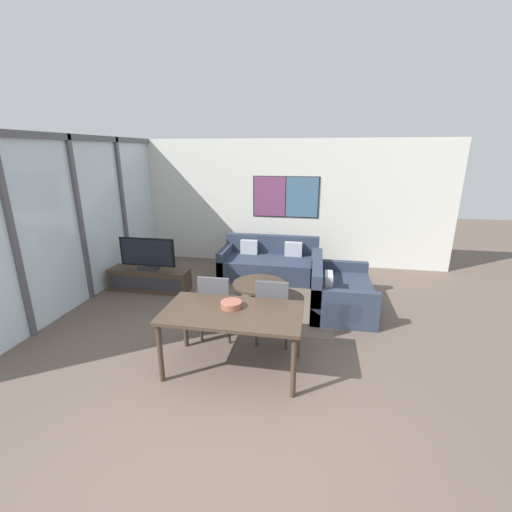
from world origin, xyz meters
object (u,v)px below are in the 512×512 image
Objects in this scene: tv_console at (150,279)px; sofa_main at (270,264)px; dining_table at (232,317)px; dining_chair_left at (217,303)px; fruit_bowl at (231,304)px; television at (147,254)px; coffee_table at (259,288)px; dining_chair_centre at (273,308)px; sofa_side at (336,293)px.

sofa_main reaches higher than tv_console.
dining_table is 0.78m from dining_chair_left.
dining_table is 0.16m from fruit_bowl.
television is 0.65× the size of dining_table.
dining_chair_left is at bearing -39.60° from tv_console.
fruit_bowl reaches higher than sofa_main.
dining_table is at bearing -89.47° from coffee_table.
dining_chair_left and dining_chair_centre have the same top height.
dining_chair_centre reaches higher than dining_table.
dining_table is (-1.29, -1.96, 0.42)m from sofa_side.
sofa_side is at bearing -2.60° from television.
dining_chair_left reaches higher than dining_table.
sofa_main is at bearing 90.00° from coffee_table.
fruit_bowl is (0.35, -0.56, 0.28)m from dining_chair_left.
coffee_table is 1.95m from fruit_bowl.
fruit_bowl is at bearing -127.72° from dining_chair_centre.
dining_table is (0.02, -1.97, 0.43)m from coffee_table.
sofa_side is 2.14m from dining_chair_left.
tv_console is 0.50m from television.
fruit_bowl is (-0.43, -0.55, 0.28)m from dining_chair_centre.
dining_table is (0.02, -3.27, 0.42)m from sofa_main.
coffee_table is at bearing 89.78° from sofa_side.
fruit_bowl reaches higher than dining_table.
sofa_side is at bearing 55.55° from dining_chair_centre.
dining_chair_centre is 0.75m from fruit_bowl.
television is 1.14× the size of coffee_table.
tv_console is at bearing -151.62° from sofa_main.
television is 2.46m from sofa_main.
dining_chair_left is 3.71× the size of fruit_bowl.
tv_console is at bearing 136.38° from fruit_bowl.
coffee_table is 0.98× the size of dining_chair_left.
dining_table is at bearing 146.69° from sofa_side.
tv_console is at bearing 150.03° from dining_chair_centre.
tv_console is 1.63× the size of coffee_table.
fruit_bowl is (2.12, -2.02, 0.60)m from tv_console.
coffee_table is (2.13, -0.15, 0.05)m from tv_console.
dining_chair_left is (1.76, -1.46, -0.18)m from television.
tv_console is 0.98× the size of sofa_side.
sofa_side reaches higher than dining_table.
sofa_side is at bearing 54.55° from fruit_bowl.
sofa_main is 1.29× the size of sofa_side.
tv_console is 0.76× the size of sofa_main.
sofa_side is 1.31m from coffee_table.
coffee_table is 3.62× the size of fruit_bowl.
fruit_bowl is (-0.02, -1.87, 0.55)m from coffee_table.
television is at bearing -151.64° from sofa_main.
sofa_main is 2.10× the size of dining_chair_left.
sofa_side is 2.35m from fruit_bowl.
sofa_main is 1.85m from sofa_side.
tv_console is 5.89× the size of fruit_bowl.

